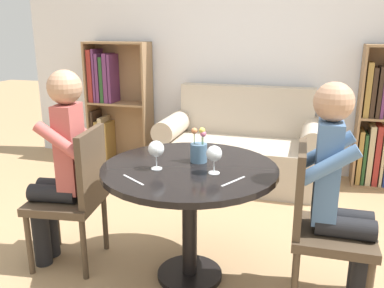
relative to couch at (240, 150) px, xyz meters
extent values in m
plane|color=tan|center=(0.00, -1.75, -0.31)|extent=(16.00, 16.00, 0.00)
cube|color=silver|center=(0.00, 0.43, 1.04)|extent=(5.20, 0.05, 2.70)
cylinder|color=black|center=(0.00, -1.75, 0.39)|extent=(1.02, 1.02, 0.03)
cylinder|color=black|center=(0.00, -1.75, 0.05)|extent=(0.09, 0.09, 0.66)
cylinder|color=black|center=(0.00, -1.75, -0.30)|extent=(0.40, 0.40, 0.03)
cube|color=#B7A893|center=(0.00, -0.05, -0.10)|extent=(1.59, 0.80, 0.42)
cube|color=#B7A893|center=(0.00, 0.27, 0.36)|extent=(1.37, 0.16, 0.50)
cylinder|color=#B7A893|center=(-0.68, -0.05, 0.22)|extent=(0.22, 0.72, 0.22)
cylinder|color=#B7A893|center=(0.68, -0.05, 0.22)|extent=(0.22, 0.72, 0.22)
cube|color=#93704C|center=(-1.43, 0.37, 0.36)|extent=(0.71, 0.02, 1.35)
cube|color=#93704C|center=(-1.78, 0.24, 0.36)|extent=(0.02, 0.28, 1.35)
cube|color=#93704C|center=(-1.08, 0.24, 0.36)|extent=(0.02, 0.28, 1.35)
cube|color=#93704C|center=(-1.43, 0.24, -0.30)|extent=(0.67, 0.28, 0.02)
cube|color=#93704C|center=(-1.43, 0.24, 0.36)|extent=(0.67, 0.28, 0.02)
cube|color=#93704C|center=(-1.43, 0.24, 1.02)|extent=(0.67, 0.28, 0.02)
cube|color=#332319|center=(-1.74, 0.23, -0.01)|extent=(0.03, 0.23, 0.55)
cube|color=olive|center=(-1.69, 0.23, -0.07)|extent=(0.04, 0.23, 0.44)
cube|color=tan|center=(-1.64, 0.23, -0.05)|extent=(0.05, 0.23, 0.48)
cube|color=olive|center=(-1.58, 0.23, -0.08)|extent=(0.05, 0.23, 0.42)
cube|color=maroon|center=(-1.72, 0.23, 0.66)|extent=(0.05, 0.23, 0.58)
cube|color=#602D5B|center=(-1.67, 0.23, 0.66)|extent=(0.03, 0.23, 0.58)
cube|color=#602D5B|center=(-1.64, 0.23, 0.64)|extent=(0.04, 0.23, 0.54)
cube|color=#234723|center=(-1.58, 0.23, 0.62)|extent=(0.04, 0.23, 0.50)
cube|color=#602D5B|center=(-1.53, 0.23, 0.64)|extent=(0.05, 0.23, 0.54)
cube|color=#602D5B|center=(-1.49, 0.23, 0.64)|extent=(0.03, 0.23, 0.53)
cube|color=#93704C|center=(1.08, 0.24, 0.36)|extent=(0.02, 0.28, 1.35)
cube|color=olive|center=(1.13, 0.23, -0.03)|extent=(0.04, 0.23, 0.53)
cube|color=#234723|center=(1.17, 0.23, -0.04)|extent=(0.03, 0.23, 0.50)
cube|color=tan|center=(1.22, 0.23, 0.00)|extent=(0.05, 0.23, 0.58)
cube|color=maroon|center=(1.28, 0.23, 0.00)|extent=(0.05, 0.23, 0.59)
cube|color=tan|center=(1.33, 0.23, -0.05)|extent=(0.03, 0.23, 0.48)
cube|color=olive|center=(1.13, 0.23, 0.63)|extent=(0.05, 0.23, 0.51)
cube|color=#332319|center=(1.18, 0.23, 0.60)|extent=(0.04, 0.23, 0.46)
cube|color=#332319|center=(1.23, 0.23, 0.61)|extent=(0.03, 0.23, 0.47)
cube|color=#602D5B|center=(1.27, 0.23, 0.58)|extent=(0.03, 0.23, 0.42)
cylinder|color=#473828|center=(-1.01, -1.65, -0.11)|extent=(0.04, 0.04, 0.40)
cylinder|color=#473828|center=(-0.96, -2.00, -0.11)|extent=(0.04, 0.04, 0.40)
cylinder|color=#473828|center=(-0.66, -1.60, -0.11)|extent=(0.04, 0.04, 0.40)
cylinder|color=#473828|center=(-0.61, -1.95, -0.11)|extent=(0.04, 0.04, 0.40)
cube|color=#473828|center=(-0.81, -1.80, 0.11)|extent=(0.47, 0.47, 0.05)
cube|color=#473828|center=(-0.62, -1.77, 0.36)|extent=(0.09, 0.38, 0.45)
cylinder|color=#473828|center=(0.98, -1.59, -0.11)|extent=(0.04, 0.04, 0.40)
cylinder|color=#473828|center=(0.63, -1.95, -0.11)|extent=(0.04, 0.04, 0.40)
cylinder|color=#473828|center=(0.63, -1.60, -0.11)|extent=(0.04, 0.04, 0.40)
cube|color=#473828|center=(0.81, -1.77, 0.11)|extent=(0.43, 0.43, 0.05)
cube|color=#473828|center=(0.62, -1.77, 0.36)|extent=(0.05, 0.38, 0.45)
cylinder|color=black|center=(-0.97, -1.77, -0.09)|extent=(0.11, 0.11, 0.45)
cylinder|color=black|center=(-0.96, -1.88, -0.09)|extent=(0.11, 0.11, 0.45)
cylinder|color=black|center=(-0.87, -1.76, 0.19)|extent=(0.31, 0.15, 0.11)
cylinder|color=black|center=(-0.85, -1.87, 0.19)|extent=(0.31, 0.15, 0.11)
cube|color=#B2514C|center=(-0.75, -1.80, 0.47)|extent=(0.15, 0.21, 0.55)
cylinder|color=#B2514C|center=(-0.77, -1.67, 0.55)|extent=(0.29, 0.11, 0.23)
cylinder|color=#B2514C|center=(-0.73, -1.93, 0.55)|extent=(0.29, 0.11, 0.23)
sphere|color=tan|center=(-0.75, -1.80, 0.84)|extent=(0.20, 0.20, 0.20)
cylinder|color=black|center=(0.97, -1.82, -0.09)|extent=(0.11, 0.11, 0.45)
cylinder|color=black|center=(0.97, -1.71, -0.09)|extent=(0.11, 0.11, 0.45)
cylinder|color=black|center=(0.86, -1.82, 0.19)|extent=(0.30, 0.12, 0.11)
cylinder|color=black|center=(0.86, -1.71, 0.19)|extent=(0.30, 0.12, 0.11)
cube|color=#4C709E|center=(0.75, -1.77, 0.46)|extent=(0.12, 0.20, 0.54)
cylinder|color=#4C709E|center=(0.75, -1.91, 0.54)|extent=(0.29, 0.08, 0.23)
cylinder|color=#4C709E|center=(0.75, -1.64, 0.54)|extent=(0.29, 0.08, 0.23)
sphere|color=tan|center=(0.75, -1.77, 0.83)|extent=(0.20, 0.20, 0.20)
cylinder|color=white|center=(-0.17, -1.84, 0.41)|extent=(0.06, 0.06, 0.00)
cylinder|color=white|center=(-0.17, -1.84, 0.45)|extent=(0.01, 0.01, 0.08)
sphere|color=white|center=(-0.17, -1.84, 0.53)|extent=(0.09, 0.09, 0.09)
sphere|color=maroon|center=(-0.17, -1.84, 0.52)|extent=(0.07, 0.07, 0.07)
cylinder|color=white|center=(0.16, -1.82, 0.41)|extent=(0.06, 0.06, 0.00)
cylinder|color=white|center=(0.16, -1.82, 0.45)|extent=(0.01, 0.01, 0.07)
sphere|color=white|center=(0.16, -1.82, 0.52)|extent=(0.09, 0.09, 0.09)
sphere|color=maroon|center=(0.16, -1.82, 0.51)|extent=(0.06, 0.06, 0.06)
cylinder|color=slate|center=(0.03, -1.65, 0.47)|extent=(0.10, 0.10, 0.11)
cylinder|color=#4C7A42|center=(0.05, -1.66, 0.56)|extent=(0.01, 0.01, 0.08)
sphere|color=#EACC4C|center=(0.05, -1.66, 0.61)|extent=(0.04, 0.04, 0.04)
cylinder|color=#4C7A42|center=(0.06, -1.66, 0.55)|extent=(0.01, 0.01, 0.06)
sphere|color=#D16684|center=(0.06, -1.66, 0.59)|extent=(0.04, 0.04, 0.04)
cylinder|color=#4C7A42|center=(0.00, -1.65, 0.56)|extent=(0.01, 0.01, 0.08)
sphere|color=#E07F4C|center=(0.00, -1.65, 0.60)|extent=(0.04, 0.04, 0.04)
cube|color=silver|center=(-0.22, -2.04, 0.41)|extent=(0.16, 0.11, 0.00)
cube|color=silver|center=(0.29, -1.91, 0.41)|extent=(0.10, 0.17, 0.00)
camera|label=1|loc=(0.64, -3.86, 1.18)|focal=38.00mm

